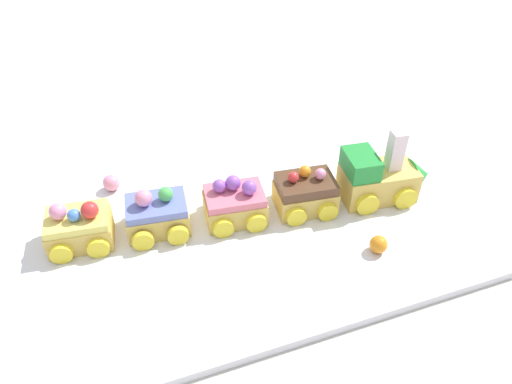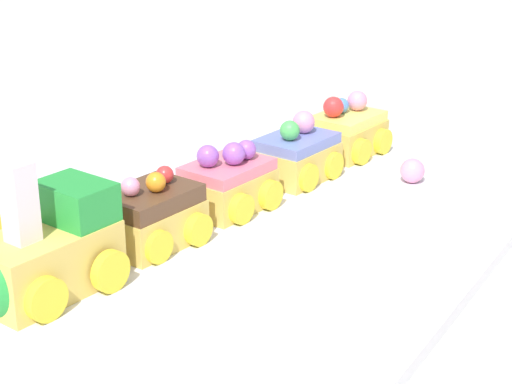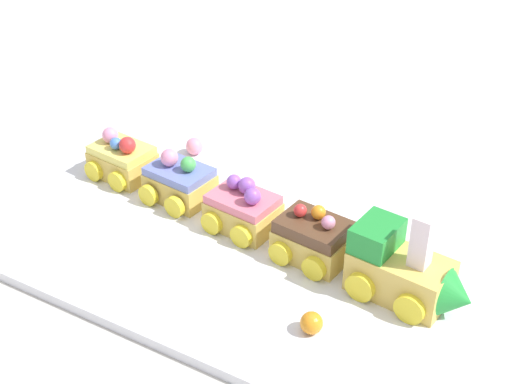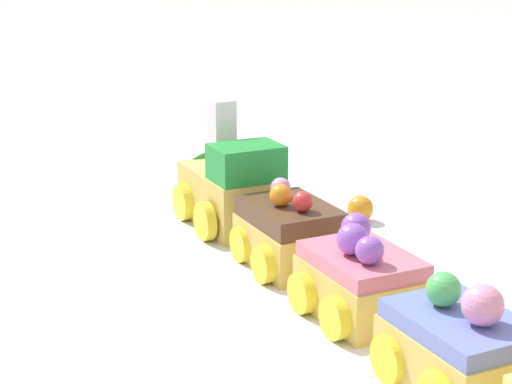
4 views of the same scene
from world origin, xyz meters
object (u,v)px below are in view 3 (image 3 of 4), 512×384
(gumball_orange, at_px, (311,323))
(cake_train_locomotive, at_px, (407,273))
(gumball_pink, at_px, (194,146))
(cake_car_blueberry, at_px, (178,183))
(cake_car_chocolate, at_px, (313,239))
(cake_car_strawberry, at_px, (243,210))
(cake_car_lemon, at_px, (123,159))

(gumball_orange, bearing_deg, cake_train_locomotive, 57.92)
(gumball_pink, bearing_deg, cake_car_blueberry, -65.57)
(cake_car_chocolate, relative_size, cake_car_strawberry, 1.00)
(cake_car_lemon, bearing_deg, gumball_orange, -15.79)
(cake_car_blueberry, xyz_separation_m, gumball_orange, (0.25, -0.13, -0.01))
(gumball_pink, bearing_deg, gumball_orange, -38.61)
(cake_car_chocolate, height_order, cake_car_lemon, cake_car_lemon)
(cake_train_locomotive, xyz_separation_m, gumball_orange, (-0.06, -0.09, -0.02))
(cake_car_chocolate, relative_size, cake_car_lemon, 1.00)
(cake_car_chocolate, distance_m, gumball_pink, 0.27)
(cake_car_lemon, bearing_deg, gumball_pink, 69.08)
(cake_car_blueberry, bearing_deg, cake_car_strawberry, 0.01)
(cake_train_locomotive, xyz_separation_m, cake_car_blueberry, (-0.31, 0.04, -0.01))
(gumball_orange, bearing_deg, cake_car_blueberry, 152.08)
(cake_car_chocolate, xyz_separation_m, gumball_pink, (-0.24, 0.13, -0.01))
(cake_train_locomotive, bearing_deg, cake_car_chocolate, 179.94)
(gumball_orange, bearing_deg, cake_car_lemon, 157.56)
(cake_car_blueberry, distance_m, gumball_orange, 0.28)
(cake_car_blueberry, relative_size, cake_car_lemon, 1.00)
(cake_car_strawberry, height_order, cake_car_lemon, cake_car_lemon)
(cake_car_blueberry, bearing_deg, gumball_orange, -21.27)
(cake_car_blueberry, distance_m, cake_car_lemon, 0.10)
(cake_car_strawberry, bearing_deg, cake_car_lemon, -179.87)
(gumball_pink, bearing_deg, cake_train_locomotive, -21.59)
(cake_train_locomotive, bearing_deg, cake_car_strawberry, 179.94)
(cake_train_locomotive, relative_size, cake_car_blueberry, 1.56)
(cake_car_blueberry, relative_size, gumball_pink, 3.54)
(cake_car_chocolate, height_order, cake_car_blueberry, cake_car_blueberry)
(cake_car_blueberry, bearing_deg, cake_car_chocolate, -0.03)
(cake_car_strawberry, bearing_deg, cake_car_blueberry, -179.99)
(gumball_orange, distance_m, gumball_pink, 0.38)
(cake_train_locomotive, distance_m, gumball_pink, 0.38)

